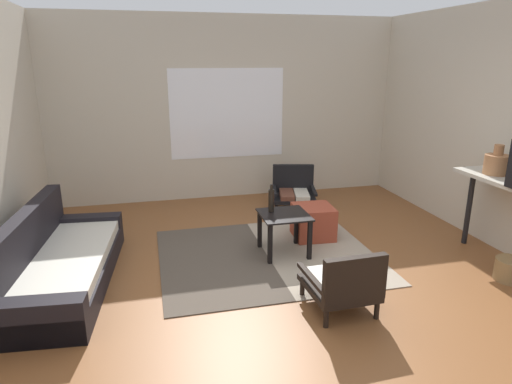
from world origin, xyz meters
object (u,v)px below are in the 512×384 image
at_px(armchair_by_window, 294,189).
at_px(ottoman_orange, 313,222).
at_px(glass_bottle, 271,200).
at_px(armchair_striped_foreground, 343,283).
at_px(coffee_table, 284,223).
at_px(clay_vase, 497,164).
at_px(wicker_basket, 511,270).
at_px(couch, 58,264).

relative_size(armchair_by_window, ottoman_orange, 1.57).
bearing_deg(glass_bottle, armchair_striped_foreground, -79.73).
distance_m(armchair_by_window, glass_bottle, 1.63).
height_order(armchair_by_window, glass_bottle, glass_bottle).
distance_m(coffee_table, ottoman_orange, 0.62).
bearing_deg(clay_vase, armchair_striped_foreground, -160.32).
relative_size(armchair_striped_foreground, clay_vase, 1.99).
xyz_separation_m(ottoman_orange, glass_bottle, (-0.59, -0.24, 0.40)).
xyz_separation_m(armchair_striped_foreground, wicker_basket, (1.84, 0.13, -0.16)).
bearing_deg(glass_bottle, couch, -172.13).
bearing_deg(couch, armchair_by_window, 30.52).
relative_size(couch, coffee_table, 4.06).
bearing_deg(armchair_by_window, armchair_striped_foreground, -99.93).
height_order(armchair_striped_foreground, ottoman_orange, armchair_striped_foreground).
relative_size(coffee_table, armchair_by_window, 0.73).
relative_size(armchair_by_window, armchair_striped_foreground, 1.15).
xyz_separation_m(ottoman_orange, clay_vase, (1.67, -0.89, 0.83)).
distance_m(clay_vase, wicker_basket, 1.11).
height_order(coffee_table, armchair_striped_foreground, armchair_striped_foreground).
bearing_deg(armchair_by_window, glass_bottle, -117.51).
bearing_deg(ottoman_orange, couch, -169.04).
bearing_deg(clay_vase, wicker_basket, -106.96).
height_order(clay_vase, wicker_basket, clay_vase).
height_order(coffee_table, armchair_by_window, armchair_by_window).
xyz_separation_m(couch, coffee_table, (2.29, 0.18, 0.14)).
distance_m(armchair_by_window, ottoman_orange, 1.19).
bearing_deg(ottoman_orange, armchair_by_window, 82.95).
xyz_separation_m(couch, armchair_striped_foreground, (2.43, -1.07, 0.05)).
bearing_deg(coffee_table, glass_bottle, 132.73).
distance_m(armchair_striped_foreground, clay_vase, 2.27).
xyz_separation_m(couch, wicker_basket, (4.26, -0.94, -0.11)).
xyz_separation_m(armchair_striped_foreground, ottoman_orange, (0.34, 1.61, -0.07)).
height_order(armchair_striped_foreground, clay_vase, clay_vase).
distance_m(armchair_striped_foreground, glass_bottle, 1.44).
xyz_separation_m(clay_vase, wicker_basket, (-0.18, -0.59, -0.92)).
height_order(couch, wicker_basket, couch).
bearing_deg(glass_bottle, ottoman_orange, 21.68).
bearing_deg(wicker_basket, ottoman_orange, 135.30).
distance_m(couch, armchair_striped_foreground, 2.65).
height_order(coffee_table, ottoman_orange, coffee_table).
xyz_separation_m(armchair_by_window, clay_vase, (1.53, -2.07, 0.77)).
bearing_deg(armchair_striped_foreground, glass_bottle, 100.27).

